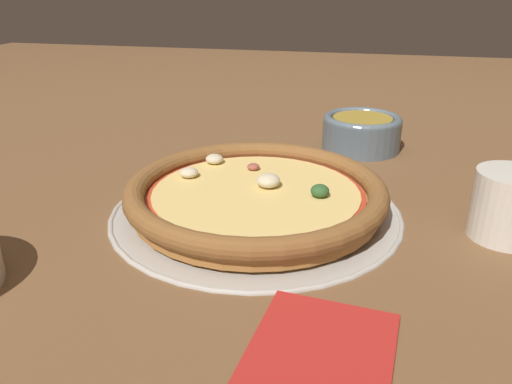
{
  "coord_description": "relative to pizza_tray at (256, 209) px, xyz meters",
  "views": [
    {
      "loc": [
        -0.57,
        -0.13,
        0.28
      ],
      "look_at": [
        0.0,
        0.0,
        0.03
      ],
      "focal_mm": 35.0,
      "sensor_mm": 36.0,
      "label": 1
    }
  ],
  "objects": [
    {
      "name": "ground_plane",
      "position": [
        0.0,
        0.0,
        -0.0
      ],
      "size": [
        3.0,
        3.0,
        0.0
      ],
      "primitive_type": "plane",
      "color": "brown"
    },
    {
      "name": "bowl_near",
      "position": [
        0.29,
        -0.12,
        0.03
      ],
      "size": [
        0.13,
        0.13,
        0.06
      ],
      "color": "slate",
      "rests_on": "ground_plane"
    },
    {
      "name": "pizza_tray",
      "position": [
        0.0,
        0.0,
        0.0
      ],
      "size": [
        0.37,
        0.37,
        0.01
      ],
      "color": "#B7B2A8",
      "rests_on": "ground_plane"
    },
    {
      "name": "pizza",
      "position": [
        0.0,
        0.0,
        0.02
      ],
      "size": [
        0.33,
        0.33,
        0.04
      ],
      "color": "#A86B33",
      "rests_on": "pizza_tray"
    },
    {
      "name": "napkin",
      "position": [
        -0.24,
        -0.11,
        0.0
      ],
      "size": [
        0.14,
        0.13,
        0.01
      ],
      "rotation": [
        0.0,
        0.0,
        -0.11
      ],
      "color": "#B2231E",
      "rests_on": "ground_plane"
    },
    {
      "name": "drinking_cup",
      "position": [
        0.0,
        -0.3,
        0.04
      ],
      "size": [
        0.08,
        0.08,
        0.08
      ],
      "color": "silver",
      "rests_on": "ground_plane"
    }
  ]
}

